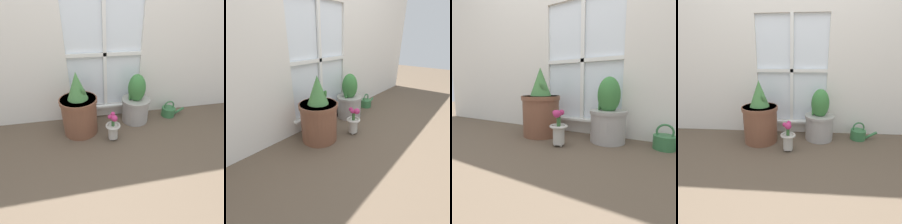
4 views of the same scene
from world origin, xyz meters
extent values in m
plane|color=brown|center=(0.00, 0.00, 0.00)|extent=(10.00, 10.00, 0.00)
cube|color=silver|center=(0.00, 0.61, 0.08)|extent=(0.79, 0.05, 0.15)
cube|color=white|center=(0.00, 0.62, 0.73)|extent=(0.79, 0.02, 1.16)
cube|color=white|center=(0.00, 0.59, 0.73)|extent=(0.04, 0.02, 1.16)
cube|color=white|center=(0.00, 0.59, 0.73)|extent=(0.79, 0.02, 0.04)
cube|color=white|center=(0.00, 0.56, 0.14)|extent=(0.85, 0.06, 0.02)
cylinder|color=brown|center=(-0.32, 0.31, 0.19)|extent=(0.35, 0.35, 0.39)
cylinder|color=brown|center=(-0.32, 0.31, 0.37)|extent=(0.37, 0.37, 0.04)
cylinder|color=#38281E|center=(-0.32, 0.31, 0.38)|extent=(0.32, 0.32, 0.01)
cone|color=#477F42|center=(-0.32, 0.31, 0.52)|extent=(0.20, 0.20, 0.27)
ellipsoid|color=#477F42|center=(-0.25, 0.29, 0.46)|extent=(0.08, 0.13, 0.15)
cylinder|color=#9E9993|center=(0.32, 0.41, 0.14)|extent=(0.30, 0.30, 0.28)
cylinder|color=#9E9993|center=(0.32, 0.41, 0.26)|extent=(0.32, 0.32, 0.03)
cylinder|color=#38281E|center=(0.32, 0.41, 0.27)|extent=(0.28, 0.28, 0.01)
ellipsoid|color=#387538|center=(0.32, 0.41, 0.41)|extent=(0.19, 0.19, 0.31)
ellipsoid|color=#387538|center=(0.25, 0.43, 0.35)|extent=(0.06, 0.13, 0.19)
sphere|color=#BCB7AD|center=(-0.01, 0.15, 0.01)|extent=(0.02, 0.02, 0.02)
sphere|color=#BCB7AD|center=(-0.04, 0.10, 0.01)|extent=(0.02, 0.02, 0.02)
sphere|color=#BCB7AD|center=(0.02, 0.10, 0.01)|extent=(0.02, 0.02, 0.02)
cylinder|color=#BCB7AD|center=(-0.01, 0.11, 0.09)|extent=(0.09, 0.09, 0.14)
torus|color=#BCB7AD|center=(-0.01, 0.11, 0.16)|extent=(0.15, 0.15, 0.02)
cylinder|color=#386633|center=(-0.01, 0.11, 0.20)|extent=(0.03, 0.03, 0.08)
sphere|color=#B22D66|center=(-0.01, 0.11, 0.26)|extent=(0.04, 0.04, 0.04)
sphere|color=#B22D66|center=(0.00, 0.15, 0.27)|extent=(0.04, 0.04, 0.04)
sphere|color=#B22D66|center=(-0.04, 0.11, 0.27)|extent=(0.04, 0.04, 0.04)
sphere|color=#B22D66|center=(0.00, 0.08, 0.27)|extent=(0.06, 0.06, 0.06)
cylinder|color=#336B3D|center=(0.75, 0.43, 0.05)|extent=(0.16, 0.16, 0.11)
cylinder|color=#336B3D|center=(0.89, 0.43, 0.05)|extent=(0.14, 0.03, 0.10)
torus|color=#336B3D|center=(0.75, 0.43, 0.14)|extent=(0.13, 0.02, 0.13)
camera|label=1|loc=(-0.28, -1.25, 1.15)|focal=28.00mm
camera|label=2|loc=(-1.37, -0.83, 0.98)|focal=28.00mm
camera|label=3|loc=(0.67, -1.07, 0.48)|focal=28.00mm
camera|label=4|loc=(0.13, -1.41, 0.86)|focal=28.00mm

